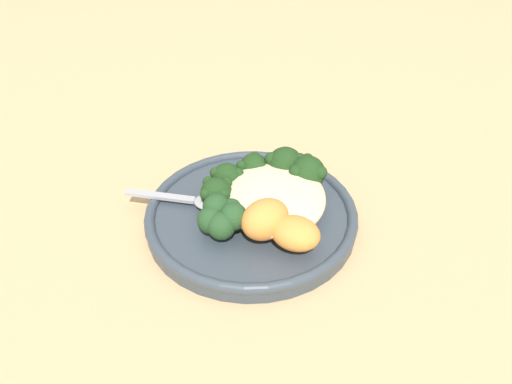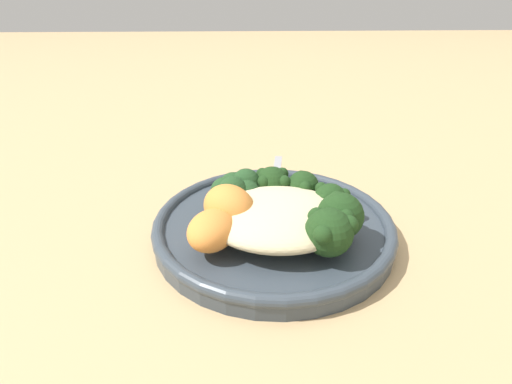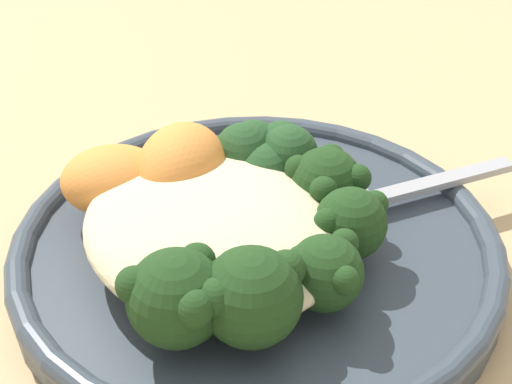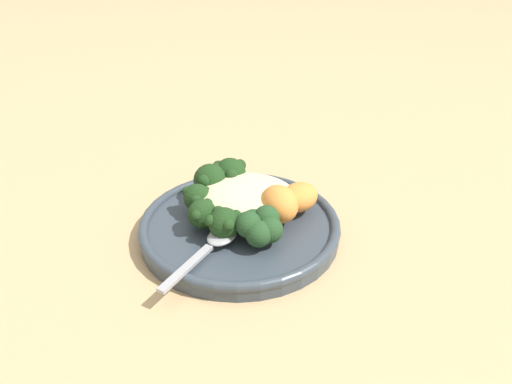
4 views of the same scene
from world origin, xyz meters
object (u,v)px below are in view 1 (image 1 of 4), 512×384
object	(u,v)px
quinoa_mound	(275,197)
kale_tuft	(222,216)
broccoli_stalk_4	(222,195)
sweet_potato_chunk_0	(265,219)
broccoli_stalk_0	(304,176)
broccoli_stalk_1	(284,168)
sweet_potato_chunk_1	(295,233)
plate	(254,215)
broccoli_stalk_2	(255,179)
broccoli_stalk_3	(234,184)
spoon	(200,201)

from	to	relation	value
quinoa_mound	kale_tuft	world-z (taller)	kale_tuft
broccoli_stalk_4	sweet_potato_chunk_0	bearing A→B (deg)	153.96
quinoa_mound	broccoli_stalk_4	bearing A→B (deg)	-87.38
broccoli_stalk_0	broccoli_stalk_1	xyz separation A→B (m)	(-0.01, -0.02, 0.00)
sweet_potato_chunk_0	sweet_potato_chunk_1	xyz separation A→B (m)	(0.01, 0.03, -0.00)
plate	sweet_potato_chunk_1	size ratio (longest dim) A/B	4.65
broccoli_stalk_0	kale_tuft	xyz separation A→B (m)	(0.07, -0.08, -0.00)
broccoli_stalk_1	sweet_potato_chunk_1	size ratio (longest dim) A/B	1.91
broccoli_stalk_1	sweet_potato_chunk_0	size ratio (longest dim) A/B	1.83
broccoli_stalk_2	broccoli_stalk_1	bearing A→B (deg)	-80.36
plate	broccoli_stalk_1	xyz separation A→B (m)	(-0.05, 0.03, 0.03)
broccoli_stalk_3	sweet_potato_chunk_0	distance (m)	0.08
plate	broccoli_stalk_4	bearing A→B (deg)	-89.36
broccoli_stalk_1	sweet_potato_chunk_0	world-z (taller)	same
broccoli_stalk_4	plate	bearing A→B (deg)	-164.52
quinoa_mound	spoon	distance (m)	0.08
plate	broccoli_stalk_2	size ratio (longest dim) A/B	2.16
quinoa_mound	broccoli_stalk_0	size ratio (longest dim) A/B	1.44
quinoa_mound	broccoli_stalk_3	world-z (taller)	broccoli_stalk_3
broccoli_stalk_0	spoon	xyz separation A→B (m)	(0.03, -0.11, -0.02)
broccoli_stalk_1	sweet_potato_chunk_0	xyz separation A→B (m)	(0.09, -0.02, 0.00)
broccoli_stalk_1	broccoli_stalk_0	bearing A→B (deg)	-104.46
plate	broccoli_stalk_3	world-z (taller)	broccoli_stalk_3
broccoli_stalk_0	sweet_potato_chunk_0	world-z (taller)	same
spoon	kale_tuft	bearing A→B (deg)	135.09
plate	spoon	xyz separation A→B (m)	(-0.00, -0.06, 0.01)
broccoli_stalk_1	broccoli_stalk_2	xyz separation A→B (m)	(0.02, -0.03, -0.01)
sweet_potato_chunk_0	sweet_potato_chunk_1	distance (m)	0.03
broccoli_stalk_4	broccoli_stalk_0	bearing A→B (deg)	-143.23
broccoli_stalk_3	spoon	size ratio (longest dim) A/B	0.61
broccoli_stalk_0	broccoli_stalk_1	distance (m)	0.03
broccoli_stalk_1	kale_tuft	xyz separation A→B (m)	(0.09, -0.06, -0.00)
quinoa_mound	broccoli_stalk_1	size ratio (longest dim) A/B	1.34
plate	quinoa_mound	size ratio (longest dim) A/B	1.82
plate	sweet_potato_chunk_1	distance (m)	0.08
broccoli_stalk_1	sweet_potato_chunk_1	distance (m)	0.11
broccoli_stalk_2	sweet_potato_chunk_0	distance (m)	0.08
broccoli_stalk_3	kale_tuft	size ratio (longest dim) A/B	1.43
sweet_potato_chunk_1	broccoli_stalk_4	bearing A→B (deg)	-125.39
quinoa_mound	broccoli_stalk_2	bearing A→B (deg)	-144.18
broccoli_stalk_1	broccoli_stalk_3	bearing A→B (deg)	132.02
broccoli_stalk_4	spoon	distance (m)	0.03
broccoli_stalk_4	kale_tuft	xyz separation A→B (m)	(0.04, 0.00, 0.00)
broccoli_stalk_1	sweet_potato_chunk_0	bearing A→B (deg)	-173.79
broccoli_stalk_3	spoon	world-z (taller)	broccoli_stalk_3
quinoa_mound	broccoli_stalk_4	size ratio (longest dim) A/B	1.43
sweet_potato_chunk_0	broccoli_stalk_4	bearing A→B (deg)	-130.88
quinoa_mound	broccoli_stalk_2	xyz separation A→B (m)	(-0.03, -0.02, -0.00)
broccoli_stalk_3	sweet_potato_chunk_1	bearing A→B (deg)	175.60
broccoli_stalk_4	sweet_potato_chunk_1	xyz separation A→B (m)	(0.06, 0.08, -0.00)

